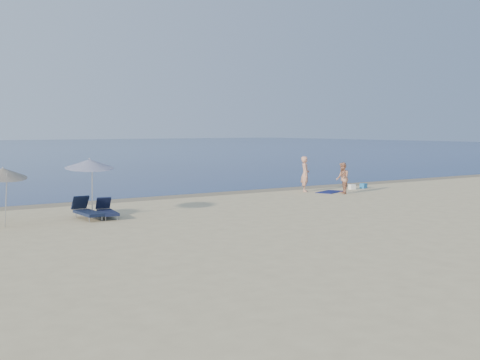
# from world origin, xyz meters

# --- Properties ---
(wet_sand_strip) EXTENTS (240.00, 1.60, 0.00)m
(wet_sand_strip) POSITION_xyz_m (0.00, 19.40, 0.00)
(wet_sand_strip) COLOR #847254
(wet_sand_strip) RESTS_ON ground
(person_left) EXTENTS (0.77, 0.83, 1.91)m
(person_left) POSITION_xyz_m (4.07, 17.65, 0.96)
(person_left) COLOR #E09A7E
(person_left) RESTS_ON ground
(person_right) EXTENTS (0.96, 1.01, 1.65)m
(person_right) POSITION_xyz_m (4.98, 15.72, 0.82)
(person_right) COLOR tan
(person_right) RESTS_ON ground
(beach_towel) EXTENTS (1.91, 1.51, 0.03)m
(beach_towel) POSITION_xyz_m (5.02, 16.71, 0.01)
(beach_towel) COLOR #0E144A
(beach_towel) RESTS_ON ground
(white_bag) EXTENTS (0.36, 0.32, 0.28)m
(white_bag) POSITION_xyz_m (7.06, 17.15, 0.14)
(white_bag) COLOR white
(white_bag) RESTS_ON ground
(blue_cooler) EXTENTS (0.46, 0.38, 0.28)m
(blue_cooler) POSITION_xyz_m (8.01, 17.21, 0.14)
(blue_cooler) COLOR #2273B9
(blue_cooler) RESTS_ON ground
(umbrella_near) EXTENTS (2.12, 2.14, 2.38)m
(umbrella_near) POSITION_xyz_m (-8.94, 14.69, 2.07)
(umbrella_near) COLOR silver
(umbrella_near) RESTS_ON ground
(umbrella_far) EXTENTS (1.90, 1.93, 2.21)m
(umbrella_far) POSITION_xyz_m (-12.12, 14.42, 1.88)
(umbrella_far) COLOR silver
(umbrella_far) RESTS_ON ground
(lounger_left) EXTENTS (0.69, 1.90, 0.83)m
(lounger_left) POSITION_xyz_m (-9.13, 14.53, 0.30)
(lounger_left) COLOR #121B34
(lounger_left) RESTS_ON ground
(lounger_right) EXTENTS (0.80, 1.76, 0.75)m
(lounger_right) POSITION_xyz_m (-8.40, 14.38, 0.27)
(lounger_right) COLOR #141A37
(lounger_right) RESTS_ON ground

